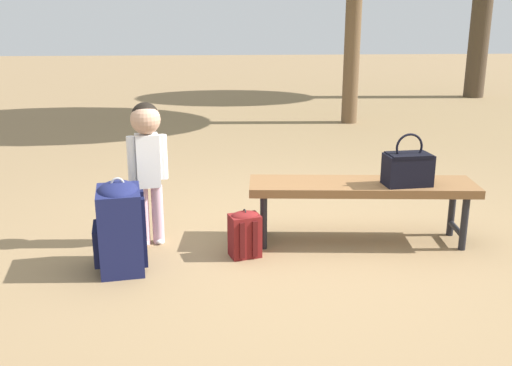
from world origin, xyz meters
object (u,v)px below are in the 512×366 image
object	(u,v)px
backpack_large	(120,224)
park_bench	(362,190)
child_standing	(147,151)
handbag	(408,168)
backpack_small	(245,233)

from	to	relation	value
backpack_large	park_bench	bearing A→B (deg)	-167.90
child_standing	backpack_large	distance (m)	0.59
backpack_large	handbag	bearing A→B (deg)	-172.17
backpack_small	child_standing	bearing A→B (deg)	-22.83
child_standing	backpack_small	distance (m)	0.88
park_bench	backpack_large	size ratio (longest dim) A/B	2.63
backpack_large	backpack_small	world-z (taller)	backpack_large
handbag	park_bench	bearing A→B (deg)	-16.64
park_bench	handbag	size ratio (longest dim) A/B	4.42
park_bench	backpack_large	bearing A→B (deg)	12.10
park_bench	handbag	world-z (taller)	handbag
handbag	child_standing	bearing A→B (deg)	-5.14
backpack_large	child_standing	bearing A→B (deg)	-108.71
child_standing	backpack_large	xyz separation A→B (m)	(0.15, 0.43, -0.38)
park_bench	backpack_small	world-z (taller)	park_bench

